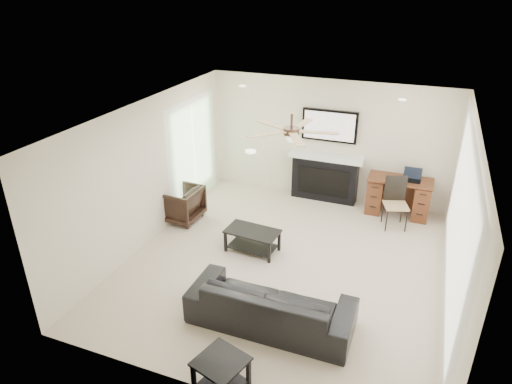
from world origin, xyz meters
The scene contains 10 objects.
room_shell centered at (0.19, 0.08, 1.68)m, with size 5.50×5.54×2.52m.
sofa centered at (0.26, -1.44, 0.32)m, with size 2.22×0.87×0.65m, color black.
armchair centered at (-2.34, 0.71, 0.34)m, with size 0.72×0.74×0.68m, color black.
coffee_table centered at (-0.64, 0.16, 0.20)m, with size 0.90×0.50×0.40m, color black.
end_table_near centered at (0.11, -2.69, 0.23)m, with size 0.52×0.52×0.45m, color black.
end_table_left centered at (-2.89, -0.34, 0.23)m, with size 0.50×0.50×0.45m, color black.
fireplace_unit centered at (0.02, 2.58, 0.95)m, with size 1.52×0.34×1.91m, color black.
desk centered at (1.53, 2.44, 0.38)m, with size 1.22×0.56×0.76m, color #432610.
desk_chair centered at (1.53, 1.89, 0.48)m, with size 0.42×0.44×0.97m, color black.
laptop centered at (1.73, 2.42, 0.88)m, with size 0.33×0.24×0.23m, color black.
Camera 1 is at (1.83, -6.05, 4.31)m, focal length 32.00 mm.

